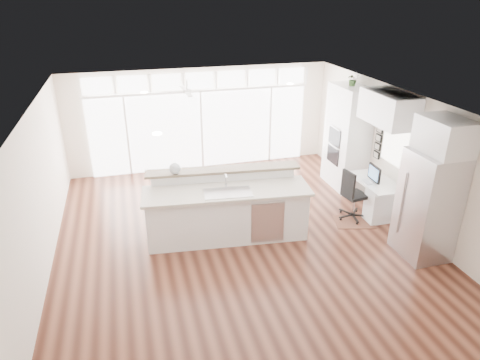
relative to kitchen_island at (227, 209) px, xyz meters
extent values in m
cube|color=#3F1D13|center=(0.22, -0.15, -0.65)|extent=(7.00, 8.00, 0.02)
cube|color=white|center=(0.22, -0.15, 2.06)|extent=(7.00, 8.00, 0.02)
cube|color=white|center=(0.22, 3.85, 0.71)|extent=(7.00, 0.04, 2.70)
cube|color=white|center=(0.22, -4.15, 0.71)|extent=(7.00, 0.04, 2.70)
cube|color=white|center=(-3.28, -0.15, 0.71)|extent=(0.04, 8.00, 2.70)
cube|color=white|center=(3.72, -0.15, 0.71)|extent=(0.04, 8.00, 2.70)
cube|color=white|center=(0.22, 3.79, 0.41)|extent=(5.80, 0.06, 2.08)
cube|color=white|center=(0.22, 3.79, 1.74)|extent=(5.90, 0.06, 0.40)
cube|color=white|center=(3.68, 0.15, 0.91)|extent=(0.04, 0.85, 0.85)
cube|color=white|center=(-0.28, 2.65, 1.84)|extent=(1.16, 1.16, 0.32)
cube|color=white|center=(0.22, 0.05, 2.04)|extent=(3.40, 3.00, 0.02)
cube|color=white|center=(3.39, 1.65, 0.61)|extent=(0.64, 1.20, 2.50)
cube|color=white|center=(3.35, 0.15, -0.26)|extent=(0.72, 1.30, 0.76)
cube|color=white|center=(3.39, 0.15, 1.71)|extent=(0.64, 1.30, 0.64)
cube|color=silver|center=(3.33, -1.50, 0.36)|extent=(0.76, 0.90, 2.00)
cube|color=white|center=(3.39, -1.50, 1.66)|extent=(0.64, 0.90, 0.60)
cube|color=black|center=(3.68, 0.77, 0.76)|extent=(0.06, 0.22, 0.80)
cube|color=white|center=(0.00, 0.00, 0.00)|extent=(3.31, 1.53, 1.27)
cube|color=#3E1D13|center=(2.74, -0.15, -0.63)|extent=(0.92, 0.76, 0.01)
cube|color=black|center=(2.80, 0.04, -0.08)|extent=(0.65, 0.61, 1.10)
sphere|color=silver|center=(-0.90, 0.50, 0.75)|extent=(0.27, 0.27, 0.23)
cube|color=black|center=(3.27, 0.15, 0.31)|extent=(0.10, 0.45, 0.38)
cube|color=silver|center=(3.10, 0.15, 0.13)|extent=(0.12, 0.29, 0.01)
imported|color=#355926|center=(3.39, 1.65, 1.98)|extent=(0.31, 0.33, 0.24)
camera|label=1|loc=(-1.71, -7.14, 3.91)|focal=32.00mm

